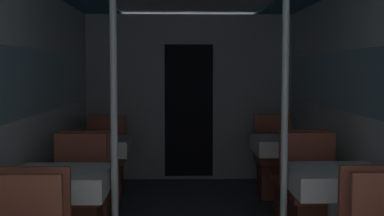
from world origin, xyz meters
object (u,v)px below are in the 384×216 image
object	(u,v)px
dining_table_left_2	(98,150)
support_pole_right_1	(285,123)
dining_table_right_2	(286,149)
support_pole_left_1	(114,123)
chair_right_far_1	(314,212)
chair_right_near_2	(299,196)
dining_table_left_1	(61,188)
chair_left_near_2	(89,198)
chair_right_far_2	(275,172)
dining_table_right_1	(336,186)
chair_left_far_1	(78,214)
chair_left_far_2	(106,173)

from	to	relation	value
dining_table_left_2	support_pole_right_1	bearing A→B (deg)	-48.03
dining_table_right_2	support_pole_left_1	bearing A→B (deg)	-131.97
chair_right_far_1	chair_right_near_2	xyz separation A→B (m)	(0.00, 0.56, 0.00)
support_pole_right_1	dining_table_left_2	bearing A→B (deg)	131.97
support_pole_left_1	dining_table_left_1	bearing A→B (deg)	180.00
support_pole_right_1	chair_left_near_2	bearing A→B (deg)	143.71
support_pole_right_1	chair_right_far_2	size ratio (longest dim) A/B	2.35
chair_right_far_1	support_pole_left_1	bearing A→B (deg)	20.69
dining_table_right_1	chair_right_far_1	bearing A→B (deg)	90.00
dining_table_left_1	chair_right_near_2	bearing A→B (deg)	30.66
dining_table_left_2	support_pole_right_1	xyz separation A→B (m)	(1.57, -1.75, 0.45)
dining_table_left_1	chair_left_near_2	distance (m)	1.21
chair_right_far_2	chair_left_far_1	bearing A→B (deg)	41.91
chair_left_far_1	chair_left_far_2	xyz separation A→B (m)	(0.00, 1.75, 0.00)
chair_right_far_2	chair_left_far_2	bearing A→B (deg)	0.00
dining_table_left_2	chair_right_near_2	distance (m)	2.07
dining_table_right_1	dining_table_right_2	world-z (taller)	same
chair_left_near_2	chair_right_far_2	world-z (taller)	same
support_pole_left_1	chair_right_far_1	size ratio (longest dim) A/B	2.35
chair_right_near_2	chair_right_far_2	distance (m)	1.19
dining_table_left_2	chair_right_far_2	distance (m)	2.07
chair_left_near_2	chair_right_far_1	xyz separation A→B (m)	(1.95, -0.56, 0.00)
support_pole_left_1	support_pole_right_1	world-z (taller)	same
support_pole_left_1	chair_right_near_2	distance (m)	2.11
chair_left_near_2	dining_table_right_1	distance (m)	2.29
chair_left_near_2	support_pole_right_1	world-z (taller)	support_pole_right_1
chair_right_far_2	chair_left_near_2	bearing A→B (deg)	31.37
dining_table_right_2	chair_left_far_2	bearing A→B (deg)	163.05
chair_left_far_2	chair_right_far_2	xyz separation A→B (m)	(1.95, 0.00, 0.00)
support_pole_right_1	dining_table_right_1	bearing A→B (deg)	0.00
chair_right_far_2	chair_right_near_2	bearing A→B (deg)	90.00
dining_table_left_2	chair_right_near_2	size ratio (longest dim) A/B	0.82
chair_left_far_2	chair_left_near_2	bearing A→B (deg)	90.00
dining_table_left_2	support_pole_left_1	bearing A→B (deg)	-77.88
chair_left_near_2	support_pole_right_1	xyz separation A→B (m)	(1.57, -1.16, 0.81)
chair_right_near_2	chair_left_near_2	bearing A→B (deg)	180.00
dining_table_left_2	dining_table_right_2	distance (m)	1.95
chair_left_near_2	chair_right_far_2	bearing A→B (deg)	31.37
support_pole_left_1	chair_left_near_2	xyz separation A→B (m)	(-0.38, 1.16, -0.81)
chair_left_near_2	chair_right_near_2	world-z (taller)	same
chair_left_far_1	chair_right_near_2	world-z (taller)	same
dining_table_left_1	dining_table_right_2	world-z (taller)	same
support_pole_left_1	chair_right_near_2	xyz separation A→B (m)	(1.57, 1.16, -0.81)
dining_table_right_2	chair_right_far_2	distance (m)	0.69
support_pole_right_1	dining_table_right_2	world-z (taller)	support_pole_right_1
chair_left_near_2	support_pole_right_1	distance (m)	2.11
chair_left_far_2	chair_right_near_2	xyz separation A→B (m)	(1.95, -1.19, 0.00)
chair_left_far_1	support_pole_left_1	distance (m)	1.07
chair_right_far_1	chair_right_far_2	size ratio (longest dim) A/B	1.00
dining_table_right_1	dining_table_right_2	bearing A→B (deg)	90.00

